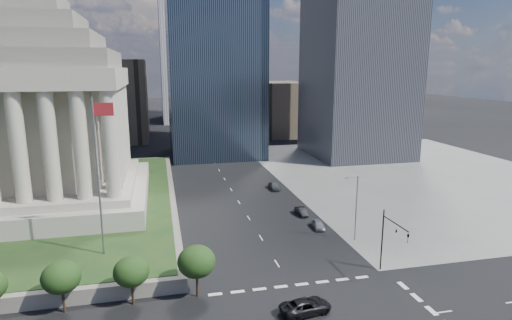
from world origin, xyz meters
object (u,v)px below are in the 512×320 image
object	(u,v)px
street_lamp_north	(355,204)
parked_sedan_far	(274,186)
traffic_signal_ne	(390,236)
parked_sedan_mid	(301,211)
flagpole	(99,169)
war_memorial	(36,92)
pickup_truck	(306,306)
parked_sedan_near	(318,224)

from	to	relation	value
street_lamp_north	parked_sedan_far	distance (m)	29.91
traffic_signal_ne	parked_sedan_mid	bearing A→B (deg)	97.55
flagpole	traffic_signal_ne	xyz separation A→B (m)	(34.33, -10.30, -7.86)
war_memorial	parked_sedan_mid	bearing A→B (deg)	-13.69
traffic_signal_ne	war_memorial	bearing A→B (deg)	143.58
war_memorial	flagpole	xyz separation A→B (m)	(12.17, -24.00, -8.29)
traffic_signal_ne	pickup_truck	xyz separation A→B (m)	(-12.69, -5.60, -4.47)
traffic_signal_ne	parked_sedan_near	distance (m)	17.81
flagpole	street_lamp_north	bearing A→B (deg)	1.63
war_memorial	parked_sedan_far	world-z (taller)	war_memorial
pickup_truck	parked_sedan_mid	distance (m)	30.86
traffic_signal_ne	parked_sedan_mid	size ratio (longest dim) A/B	2.04
war_memorial	flagpole	distance (m)	28.16
parked_sedan_near	parked_sedan_mid	distance (m)	6.76
parked_sedan_mid	pickup_truck	bearing A→B (deg)	-109.41
street_lamp_north	parked_sedan_mid	xyz separation A→B (m)	(-3.98, 12.44, -5.02)
war_memorial	street_lamp_north	distance (m)	54.92
flagpole	parked_sedan_far	size ratio (longest dim) A/B	4.36
street_lamp_north	flagpole	bearing A→B (deg)	-178.37
street_lamp_north	parked_sedan_near	bearing A→B (deg)	121.16
flagpole	parked_sedan_near	distance (m)	34.72
parked_sedan_far	parked_sedan_near	bearing A→B (deg)	-87.54
war_memorial	pickup_truck	world-z (taller)	war_memorial
parked_sedan_near	parked_sedan_far	size ratio (longest dim) A/B	0.86
war_memorial	street_lamp_north	xyz separation A→B (m)	(47.33, -23.00, -15.74)
flagpole	parked_sedan_near	world-z (taller)	flagpole
parked_sedan_near	flagpole	bearing A→B (deg)	-161.88
flagpole	traffic_signal_ne	distance (m)	36.69
parked_sedan_near	parked_sedan_mid	world-z (taller)	parked_sedan_near
flagpole	parked_sedan_mid	xyz separation A→B (m)	(31.18, 13.44, -12.47)
parked_sedan_near	parked_sedan_far	distance (m)	23.50
war_memorial	parked_sedan_far	distance (m)	48.09
parked_sedan_far	flagpole	bearing A→B (deg)	-135.29
street_lamp_north	parked_sedan_near	world-z (taller)	street_lamp_north
street_lamp_north	pickup_truck	world-z (taller)	street_lamp_north
parked_sedan_mid	parked_sedan_near	bearing A→B (deg)	-86.92
war_memorial	parked_sedan_far	xyz separation A→B (m)	(43.00, 6.19, -20.62)
parked_sedan_mid	parked_sedan_far	world-z (taller)	parked_sedan_far
flagpole	pickup_truck	size ratio (longest dim) A/B	3.58
parked_sedan_near	parked_sedan_far	world-z (taller)	parked_sedan_far
pickup_truck	parked_sedan_near	size ratio (longest dim) A/B	1.42
flagpole	parked_sedan_near	bearing A→B (deg)	11.94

